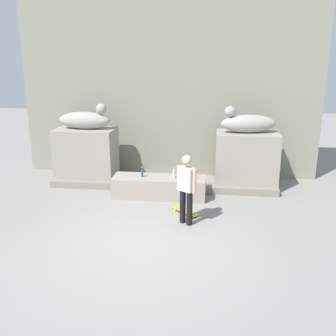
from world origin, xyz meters
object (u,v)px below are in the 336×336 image
(skater, at_px, (186,187))
(bottle_clear, at_px, (174,174))
(skateboard, at_px, (185,211))
(statue_reclining_left, at_px, (85,120))
(statue_reclining_right, at_px, (247,123))
(bottle_blue, at_px, (142,173))

(skater, distance_m, bottle_clear, 1.76)
(skater, distance_m, skateboard, 1.04)
(skater, bearing_deg, skateboard, 129.76)
(statue_reclining_left, height_order, bottle_clear, statue_reclining_left)
(statue_reclining_left, relative_size, skateboard, 2.22)
(skater, xyz_separation_m, skateboard, (-0.06, 0.59, -0.86))
(statue_reclining_left, distance_m, statue_reclining_right, 4.83)
(bottle_clear, distance_m, bottle_blue, 0.88)
(statue_reclining_left, distance_m, bottle_blue, 2.60)
(statue_reclining_right, relative_size, skateboard, 2.30)
(statue_reclining_right, xyz_separation_m, bottle_blue, (-2.88, -1.18, -1.25))
(statue_reclining_right, height_order, skater, statue_reclining_right)
(bottle_clear, bearing_deg, bottle_blue, -179.27)
(skater, relative_size, bottle_blue, 5.89)
(bottle_clear, xyz_separation_m, bottle_blue, (-0.88, -0.01, -0.01))
(statue_reclining_left, height_order, statue_reclining_right, same)
(skater, bearing_deg, statue_reclining_right, 95.25)
(bottle_clear, bearing_deg, statue_reclining_right, 30.33)
(skateboard, distance_m, bottle_blue, 1.79)
(skater, height_order, bottle_blue, skater)
(statue_reclining_right, relative_size, bottle_blue, 5.91)
(statue_reclining_left, xyz_separation_m, bottle_clear, (2.83, -1.18, -1.25))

